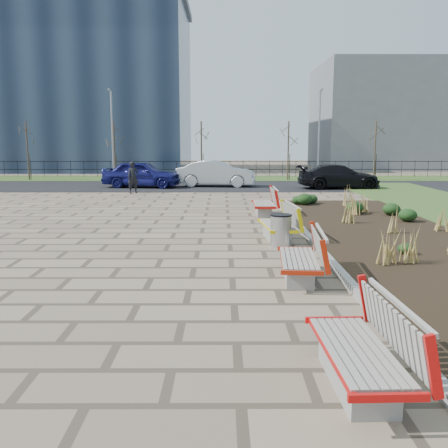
{
  "coord_description": "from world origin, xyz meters",
  "views": [
    {
      "loc": [
        1.47,
        -8.26,
        2.81
      ],
      "look_at": [
        1.5,
        3.0,
        0.9
      ],
      "focal_mm": 40.0,
      "sensor_mm": 36.0,
      "label": 1
    }
  ],
  "objects_px": {
    "bench_c": "(277,223)",
    "bench_d": "(264,202)",
    "car_blue": "(142,174)",
    "car_silver": "(216,173)",
    "pedestrian": "(133,177)",
    "bench_b": "(299,256)",
    "litter_bin": "(281,231)",
    "car_black": "(339,176)",
    "bench_a": "(357,345)",
    "lamp_east": "(319,136)",
    "lamp_west": "(112,136)"
  },
  "relations": [
    {
      "from": "bench_c",
      "to": "bench_d",
      "type": "xyz_separation_m",
      "value": [
        0.0,
        4.69,
        0.0
      ]
    },
    {
      "from": "car_blue",
      "to": "bench_c",
      "type": "bearing_deg",
      "value": -150.28
    },
    {
      "from": "car_silver",
      "to": "pedestrian",
      "type": "bearing_deg",
      "value": 135.77
    },
    {
      "from": "pedestrian",
      "to": "car_silver",
      "type": "distance_m",
      "value": 5.69
    },
    {
      "from": "bench_b",
      "to": "litter_bin",
      "type": "bearing_deg",
      "value": 94.5
    },
    {
      "from": "litter_bin",
      "to": "car_black",
      "type": "distance_m",
      "value": 16.6
    },
    {
      "from": "bench_a",
      "to": "lamp_east",
      "type": "distance_m",
      "value": 29.44
    },
    {
      "from": "bench_d",
      "to": "lamp_east",
      "type": "distance_m",
      "value": 16.71
    },
    {
      "from": "pedestrian",
      "to": "car_black",
      "type": "xyz_separation_m",
      "value": [
        11.43,
        2.39,
        -0.13
      ]
    },
    {
      "from": "bench_a",
      "to": "car_black",
      "type": "bearing_deg",
      "value": 75.8
    },
    {
      "from": "lamp_west",
      "to": "litter_bin",
      "type": "bearing_deg",
      "value": -67.05
    },
    {
      "from": "litter_bin",
      "to": "car_blue",
      "type": "relative_size",
      "value": 0.19
    },
    {
      "from": "bench_a",
      "to": "litter_bin",
      "type": "height_order",
      "value": "bench_a"
    },
    {
      "from": "bench_c",
      "to": "car_black",
      "type": "height_order",
      "value": "car_black"
    },
    {
      "from": "pedestrian",
      "to": "car_black",
      "type": "relative_size",
      "value": 0.35
    },
    {
      "from": "bench_b",
      "to": "car_silver",
      "type": "bearing_deg",
      "value": 100.13
    },
    {
      "from": "pedestrian",
      "to": "bench_d",
      "type": "bearing_deg",
      "value": -75.4
    },
    {
      "from": "bench_a",
      "to": "lamp_west",
      "type": "xyz_separation_m",
      "value": [
        -9.0,
        28.9,
        2.54
      ]
    },
    {
      "from": "litter_bin",
      "to": "lamp_west",
      "type": "distance_m",
      "value": 23.26
    },
    {
      "from": "bench_d",
      "to": "car_blue",
      "type": "height_order",
      "value": "car_blue"
    },
    {
      "from": "bench_c",
      "to": "bench_d",
      "type": "height_order",
      "value": "same"
    },
    {
      "from": "bench_b",
      "to": "car_black",
      "type": "height_order",
      "value": "car_black"
    },
    {
      "from": "bench_a",
      "to": "litter_bin",
      "type": "relative_size",
      "value": 2.48
    },
    {
      "from": "car_silver",
      "to": "lamp_east",
      "type": "distance_m",
      "value": 8.41
    },
    {
      "from": "litter_bin",
      "to": "pedestrian",
      "type": "height_order",
      "value": "pedestrian"
    },
    {
      "from": "litter_bin",
      "to": "pedestrian",
      "type": "xyz_separation_m",
      "value": [
        -6.27,
        13.38,
        0.41
      ]
    },
    {
      "from": "pedestrian",
      "to": "car_silver",
      "type": "relative_size",
      "value": 0.36
    },
    {
      "from": "bench_b",
      "to": "lamp_west",
      "type": "relative_size",
      "value": 0.35
    },
    {
      "from": "bench_d",
      "to": "car_silver",
      "type": "xyz_separation_m",
      "value": [
        -1.92,
        11.52,
        0.29
      ]
    },
    {
      "from": "car_blue",
      "to": "car_silver",
      "type": "xyz_separation_m",
      "value": [
        4.39,
        0.57,
        -0.0
      ]
    },
    {
      "from": "car_silver",
      "to": "car_black",
      "type": "height_order",
      "value": "car_silver"
    },
    {
      "from": "bench_b",
      "to": "bench_c",
      "type": "xyz_separation_m",
      "value": [
        0.0,
        4.03,
        0.0
      ]
    },
    {
      "from": "car_black",
      "to": "lamp_east",
      "type": "xyz_separation_m",
      "value": [
        -0.17,
        5.5,
        2.34
      ]
    },
    {
      "from": "bench_d",
      "to": "car_silver",
      "type": "distance_m",
      "value": 11.68
    },
    {
      "from": "bench_a",
      "to": "bench_c",
      "type": "bearing_deg",
      "value": 88.27
    },
    {
      "from": "bench_a",
      "to": "bench_d",
      "type": "bearing_deg",
      "value": 88.27
    },
    {
      "from": "car_blue",
      "to": "lamp_west",
      "type": "relative_size",
      "value": 0.76
    },
    {
      "from": "pedestrian",
      "to": "car_blue",
      "type": "relative_size",
      "value": 0.37
    },
    {
      "from": "lamp_west",
      "to": "car_blue",
      "type": "bearing_deg",
      "value": -60.67
    },
    {
      "from": "bench_b",
      "to": "lamp_east",
      "type": "relative_size",
      "value": 0.35
    },
    {
      "from": "bench_c",
      "to": "car_silver",
      "type": "relative_size",
      "value": 0.45
    },
    {
      "from": "bench_a",
      "to": "pedestrian",
      "type": "distance_m",
      "value": 21.92
    },
    {
      "from": "car_silver",
      "to": "litter_bin",
      "type": "bearing_deg",
      "value": -167.99
    },
    {
      "from": "car_silver",
      "to": "car_black",
      "type": "relative_size",
      "value": 0.99
    },
    {
      "from": "bench_d",
      "to": "bench_b",
      "type": "bearing_deg",
      "value": -89.66
    },
    {
      "from": "bench_a",
      "to": "car_silver",
      "type": "bearing_deg",
      "value": 92.72
    },
    {
      "from": "bench_b",
      "to": "litter_bin",
      "type": "relative_size",
      "value": 2.48
    },
    {
      "from": "car_blue",
      "to": "car_silver",
      "type": "relative_size",
      "value": 0.97
    },
    {
      "from": "bench_c",
      "to": "bench_b",
      "type": "bearing_deg",
      "value": -95.19
    },
    {
      "from": "litter_bin",
      "to": "car_silver",
      "type": "xyz_separation_m",
      "value": [
        -1.93,
        17.06,
        0.37
      ]
    }
  ]
}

